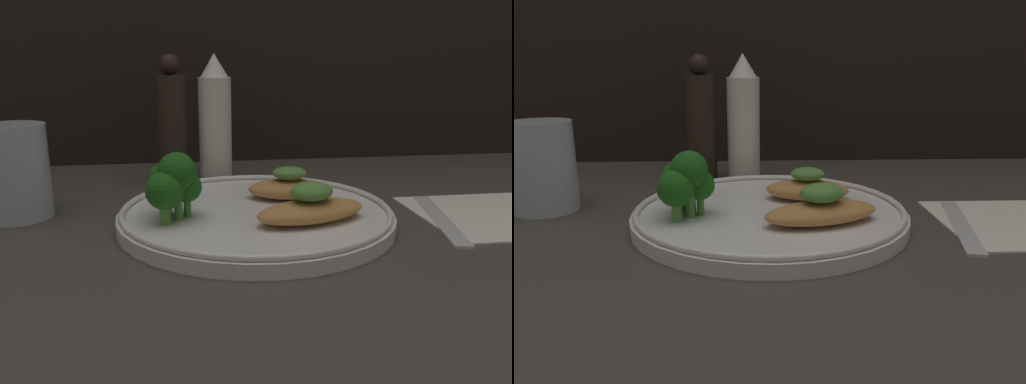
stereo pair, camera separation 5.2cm
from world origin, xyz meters
TOP-DOWN VIEW (x-y plane):
  - ground_plane at (0.00, 0.00)cm, footprint 180.00×180.00cm
  - plate at (0.00, 0.00)cm, footprint 28.83×28.83cm
  - grilled_meat_front at (4.82, -4.41)cm, footprint 12.54×8.18cm
  - grilled_meat_middle at (4.42, 4.16)cm, footprint 9.93×6.36cm
  - broccoli_bunch at (-8.57, -1.74)cm, footprint 5.49×6.34cm
  - sauce_bottle at (-2.92, 19.21)cm, footprint 4.51×4.51cm
  - pepper_grinder at (-8.84, 19.21)cm, footprint 4.25×4.25cm
  - drinking_glass at (-25.48, 5.69)cm, footprint 7.22×7.22cm
  - fork at (19.78, -1.95)cm, footprint 5.54×17.05cm
  - napkin at (26.24, -1.40)cm, footprint 16.23×16.23cm

SIDE VIEW (x-z plane):
  - ground_plane at x=0.00cm, z-range -1.00..0.00cm
  - napkin at x=26.24cm, z-range 0.00..0.40cm
  - fork at x=19.78cm, z-range 0.00..0.60cm
  - plate at x=0.00cm, z-range -0.01..1.99cm
  - grilled_meat_middle at x=4.42cm, z-range 0.91..4.59cm
  - grilled_meat_front at x=4.82cm, z-range 0.83..4.83cm
  - drinking_glass at x=-25.48cm, z-range 0.00..10.24cm
  - broccoli_bunch at x=-8.57cm, z-range 1.71..8.54cm
  - pepper_grinder at x=-8.84cm, z-range -0.74..16.77cm
  - sauce_bottle at x=-2.92cm, z-range -0.38..17.22cm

